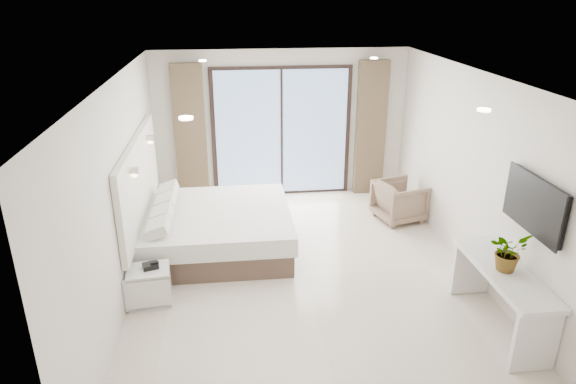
# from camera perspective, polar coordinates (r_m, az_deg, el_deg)

# --- Properties ---
(ground) EXTENTS (6.20, 6.20, 0.00)m
(ground) POSITION_cam_1_polar(r_m,az_deg,el_deg) (7.15, 1.91, -9.30)
(ground) COLOR beige
(ground) RESTS_ON ground
(room_shell) EXTENTS (4.62, 6.22, 2.72)m
(room_shell) POSITION_cam_1_polar(r_m,az_deg,el_deg) (7.23, -0.46, 4.84)
(room_shell) COLOR silver
(room_shell) RESTS_ON ground
(bed) EXTENTS (2.18, 2.08, 0.75)m
(bed) POSITION_cam_1_polar(r_m,az_deg,el_deg) (7.78, -8.04, -4.10)
(bed) COLOR brown
(bed) RESTS_ON ground
(nightstand) EXTENTS (0.55, 0.47, 0.47)m
(nightstand) POSITION_cam_1_polar(r_m,az_deg,el_deg) (6.72, -15.13, -10.00)
(nightstand) COLOR silver
(nightstand) RESTS_ON ground
(phone) EXTENTS (0.22, 0.19, 0.06)m
(phone) POSITION_cam_1_polar(r_m,az_deg,el_deg) (6.60, -15.04, -7.93)
(phone) COLOR black
(phone) RESTS_ON nightstand
(console_desk) EXTENTS (0.51, 1.62, 0.77)m
(console_desk) POSITION_cam_1_polar(r_m,az_deg,el_deg) (6.35, 22.74, -9.56)
(console_desk) COLOR silver
(console_desk) RESTS_ON ground
(plant) EXTENTS (0.54, 0.57, 0.35)m
(plant) POSITION_cam_1_polar(r_m,az_deg,el_deg) (6.18, 23.21, -6.47)
(plant) COLOR #33662D
(plant) RESTS_ON console_desk
(armchair) EXTENTS (0.84, 0.87, 0.74)m
(armchair) POSITION_cam_1_polar(r_m,az_deg,el_deg) (8.84, 12.30, -0.78)
(armchair) COLOR #886959
(armchair) RESTS_ON ground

